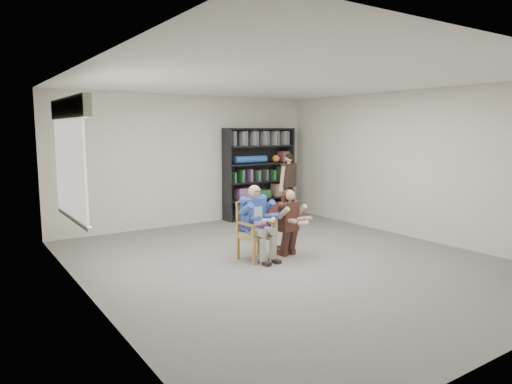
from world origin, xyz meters
TOP-DOWN VIEW (x-y plane):
  - room_shell at (0.00, 0.00)m, footprint 6.00×7.00m
  - floor at (0.00, 0.00)m, footprint 6.00×7.00m
  - window_left at (-2.95, 1.00)m, footprint 0.16×2.00m
  - armchair at (-0.36, 0.36)m, footprint 0.59×0.57m
  - seated_man at (-0.36, 0.36)m, footprint 0.59×0.77m
  - kneeling_woman at (0.22, 0.24)m, footprint 0.54×0.78m
  - bookshelf at (1.70, 3.28)m, footprint 1.80×0.38m
  - standing_man at (1.87, 2.39)m, footprint 0.54×0.40m

SIDE VIEW (x-z plane):
  - floor at x=0.00m, z-range -0.01..0.01m
  - armchair at x=-0.36m, z-range 0.00..0.93m
  - kneeling_woman at x=0.22m, z-range 0.00..1.10m
  - seated_man at x=-0.36m, z-range 0.00..1.21m
  - standing_man at x=1.87m, z-range 0.00..1.55m
  - bookshelf at x=1.70m, z-range 0.00..2.10m
  - room_shell at x=0.00m, z-range 0.00..2.80m
  - window_left at x=-2.95m, z-range 0.76..2.50m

